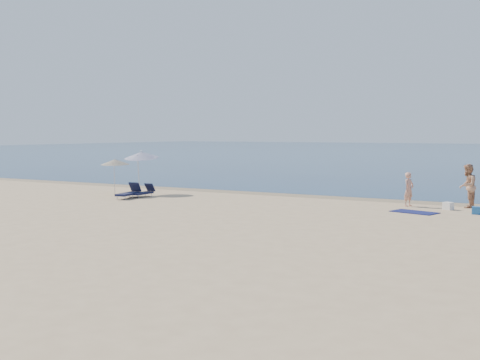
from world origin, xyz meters
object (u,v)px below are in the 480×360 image
blue_cooler (477,210)px  person_left (409,189)px  person_right (467,186)px  umbrella_near (142,155)px

blue_cooler → person_left: bearing=149.6°
person_left → person_right: size_ratio=0.79×
blue_cooler → umbrella_near: umbrella_near is taller
person_left → blue_cooler: person_left is taller
umbrella_near → person_left: bearing=-11.6°
person_left → person_right: person_right is taller
person_left → umbrella_near: (-14.29, -1.30, 1.34)m
umbrella_near → person_right: bearing=-9.7°
person_left → umbrella_near: umbrella_near is taller
person_right → blue_cooler: person_right is taller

